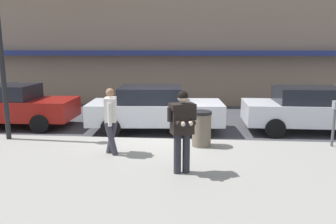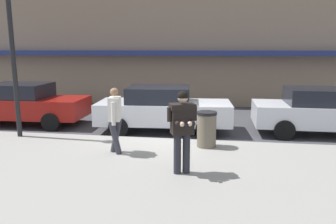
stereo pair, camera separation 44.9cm
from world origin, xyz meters
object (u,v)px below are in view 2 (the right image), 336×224
Objects in this scene: pedestrian_in_light_coat at (115,116)px; street_lamp_post at (11,37)px; parked_sedan_far at (323,111)px; man_texting_on_phone at (182,123)px; parked_sedan_near at (24,104)px; trash_bin at (207,129)px; parked_sedan_mid at (163,109)px.

street_lamp_post is at bearing 161.78° from pedestrian_in_light_coat.
street_lamp_post reaches higher than parked_sedan_far.
man_texting_on_phone is 6.07m from street_lamp_post.
man_texting_on_phone reaches higher than parked_sedan_far.
man_texting_on_phone is at bearing -32.04° from pedestrian_in_light_coat.
street_lamp_post is at bearing 156.59° from man_texting_on_phone.
pedestrian_in_light_coat is (4.55, -3.20, 0.32)m from parked_sedan_near.
trash_bin is (-3.70, -2.38, -0.16)m from parked_sedan_far.
pedestrian_in_light_coat is 4.16m from street_lamp_post.
parked_sedan_near is at bearing 161.54° from trash_bin.
parked_sedan_near is 0.99× the size of parked_sedan_mid.
pedestrian_in_light_coat is at bearing -18.22° from street_lamp_post.
parked_sedan_far is at bearing 28.77° from pedestrian_in_light_coat.
parked_sedan_near is at bearing 145.75° from man_texting_on_phone.
trash_bin is at bearing 21.71° from pedestrian_in_light_coat.
street_lamp_post is at bearing -61.85° from parked_sedan_near.
man_texting_on_phone is 1.06× the size of pedestrian_in_light_coat.
street_lamp_post is at bearing 177.81° from trash_bin.
parked_sedan_near and parked_sedan_far have the same top height.
parked_sedan_far is 2.49× the size of man_texting_on_phone.
parked_sedan_near is at bearing 177.67° from parked_sedan_mid.
parked_sedan_near reaches higher than trash_bin.
trash_bin is (2.30, 0.91, -0.47)m from pedestrian_in_light_coat.
parked_sedan_near is at bearing -179.49° from parked_sedan_far.
trash_bin is at bearing -52.90° from parked_sedan_mid.
parked_sedan_far is at bearing 47.03° from man_texting_on_phone.
street_lamp_post is at bearing -167.12° from parked_sedan_far.
pedestrian_in_light_coat reaches higher than parked_sedan_mid.
parked_sedan_far is 4.59× the size of trash_bin.
parked_sedan_near is 2.53× the size of man_texting_on_phone.
parked_sedan_mid is 4.32m from man_texting_on_phone.
man_texting_on_phone reaches higher than parked_sedan_mid.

